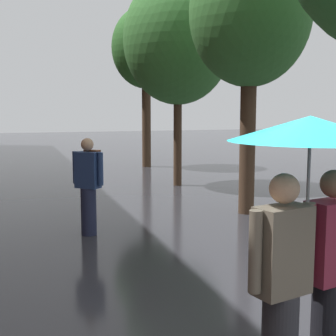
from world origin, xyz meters
The scene contains 5 objects.
street_tree_1 centered at (2.61, 5.70, 3.93)m, with size 2.38×2.38×5.41m.
street_tree_2 centered at (2.44, 9.44, 3.94)m, with size 2.93×2.93×5.68m.
street_tree_3 centered at (2.78, 13.76, 4.22)m, with size 2.45×2.45×5.72m.
couple_under_umbrella centered at (0.12, 0.07, 1.41)m, with size 1.17×1.17×2.08m.
pedestrian_walking_midground centered at (-0.69, 5.06, 0.87)m, with size 0.47×0.46×1.64m.
Camera 1 is at (-1.88, -2.75, 2.13)m, focal length 50.37 mm.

